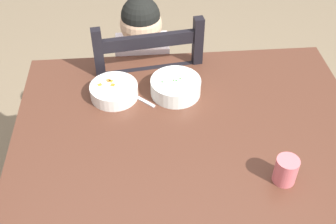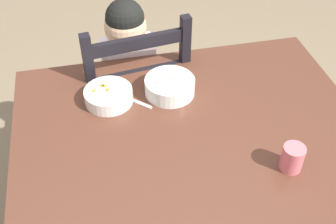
# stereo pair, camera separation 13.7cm
# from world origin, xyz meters

# --- Properties ---
(dining_table) EXTENTS (1.17, 0.94, 0.76)m
(dining_table) POSITION_xyz_m (0.00, 0.00, 0.65)
(dining_table) COLOR #532F21
(dining_table) RESTS_ON ground
(dining_chair) EXTENTS (0.47, 0.47, 0.96)m
(dining_chair) POSITION_xyz_m (-0.13, 0.52, 0.47)
(dining_chair) COLOR black
(dining_chair) RESTS_ON ground
(child_figure) EXTENTS (0.32, 0.31, 0.98)m
(child_figure) POSITION_xyz_m (-0.14, 0.51, 0.65)
(child_figure) COLOR white
(child_figure) RESTS_ON ground
(bowl_of_peas) EXTENTS (0.18, 0.18, 0.06)m
(bowl_of_peas) POSITION_xyz_m (-0.03, 0.22, 0.79)
(bowl_of_peas) COLOR white
(bowl_of_peas) RESTS_ON dining_table
(bowl_of_carrots) EXTENTS (0.17, 0.17, 0.05)m
(bowl_of_carrots) POSITION_xyz_m (-0.25, 0.22, 0.79)
(bowl_of_carrots) COLOR white
(bowl_of_carrots) RESTS_ON dining_table
(spoon) EXTENTS (0.11, 0.11, 0.01)m
(spoon) POSITION_xyz_m (-0.18, 0.22, 0.77)
(spoon) COLOR silver
(spoon) RESTS_ON dining_table
(drinking_cup) EXTENTS (0.07, 0.07, 0.09)m
(drinking_cup) POSITION_xyz_m (0.25, -0.20, 0.81)
(drinking_cup) COLOR #D96870
(drinking_cup) RESTS_ON dining_table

